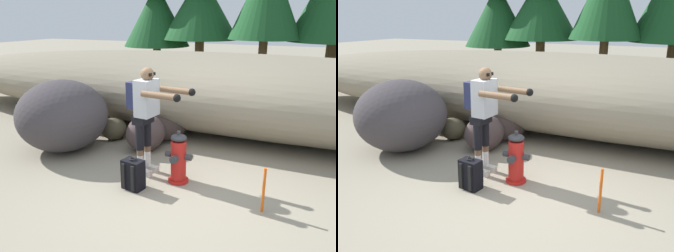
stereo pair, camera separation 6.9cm
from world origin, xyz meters
TOP-DOWN VIEW (x-y plane):
  - ground_plane at (0.00, 0.00)m, footprint 56.00×56.00m
  - dirt_embankment at (0.00, 3.20)m, footprint 17.35×3.20m
  - fire_hydrant at (-0.06, 0.37)m, footprint 0.41×0.36m
  - utility_worker at (-0.62, 0.44)m, footprint 1.01×0.60m
  - spare_backpack at (-0.56, -0.10)m, footprint 0.33×0.32m
  - boulder_large at (-2.53, 0.73)m, footprint 2.13×2.17m
  - boulder_mid at (-1.13, 1.32)m, footprint 0.88×0.97m
  - boulder_small at (-1.04, 1.96)m, footprint 1.14×1.10m
  - boulder_outlier at (-2.01, 1.59)m, footprint 0.75×0.74m
  - pine_tree_far_left at (-4.16, 7.83)m, footprint 2.43×2.43m
  - survey_stake at (1.24, 0.04)m, footprint 0.04×0.04m

SIDE VIEW (x-z plane):
  - ground_plane at x=0.00m, z-range -0.04..0.00m
  - spare_backpack at x=-0.56m, z-range -0.02..0.45m
  - boulder_outlier at x=-2.01m, z-range 0.00..0.44m
  - survey_stake at x=1.24m, z-range 0.00..0.60m
  - boulder_mid at x=-1.13m, z-range 0.00..0.66m
  - boulder_small at x=-1.04m, z-range 0.00..0.66m
  - fire_hydrant at x=-0.06m, z-range -0.03..0.77m
  - boulder_large at x=-2.53m, z-range 0.00..1.30m
  - dirt_embankment at x=0.00m, z-range 0.00..1.66m
  - utility_worker at x=-0.62m, z-range 0.23..1.91m
  - pine_tree_far_left at x=-4.16m, z-range 0.36..5.36m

